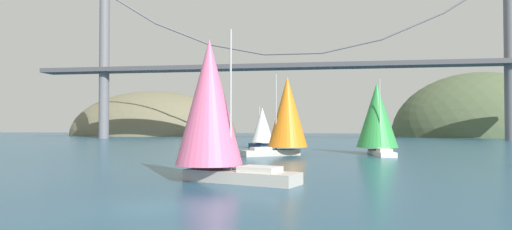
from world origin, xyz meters
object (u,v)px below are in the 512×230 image
(sailboat_pink_spinnaker, at_px, (212,107))
(sailboat_orange_sail, at_px, (287,114))
(sailboat_green_sail, at_px, (377,116))
(sailboat_white_mainsail, at_px, (262,127))

(sailboat_pink_spinnaker, distance_m, sailboat_orange_sail, 25.75)
(sailboat_green_sail, relative_size, sailboat_orange_sail, 0.95)
(sailboat_orange_sail, bearing_deg, sailboat_green_sail, 18.79)
(sailboat_pink_spinnaker, height_order, sailboat_orange_sail, sailboat_pink_spinnaker)
(sailboat_green_sail, height_order, sailboat_orange_sail, sailboat_orange_sail)
(sailboat_white_mainsail, distance_m, sailboat_pink_spinnaker, 40.80)
(sailboat_orange_sail, bearing_deg, sailboat_pink_spinnaker, -97.01)
(sailboat_white_mainsail, bearing_deg, sailboat_pink_spinnaker, -86.98)
(sailboat_pink_spinnaker, relative_size, sailboat_orange_sail, 1.02)
(sailboat_white_mainsail, bearing_deg, sailboat_green_sail, -33.43)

